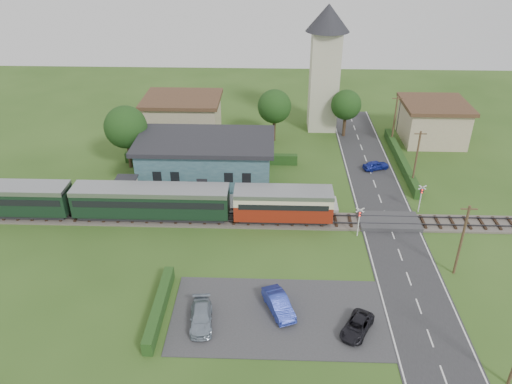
{
  "coord_description": "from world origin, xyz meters",
  "views": [
    {
      "loc": [
        -2.21,
        -41.83,
        28.21
      ],
      "look_at": [
        -3.84,
        4.0,
        2.32
      ],
      "focal_mm": 35.0,
      "sensor_mm": 36.0,
      "label": 1
    }
  ],
  "objects_px": {
    "house_east": "(433,121)",
    "crossing_signal_near": "(359,218)",
    "car_park_dark": "(357,326)",
    "car_park_silver": "(201,317)",
    "pedestrian_near": "(267,197)",
    "house_west": "(183,115)",
    "crossing_signal_far": "(421,195)",
    "equipment_hut": "(127,189)",
    "train": "(121,200)",
    "pedestrian_far": "(131,192)",
    "church_tower": "(325,59)",
    "station_building": "(206,159)",
    "car_on_road": "(376,165)",
    "car_park_blue": "(279,304)"
  },
  "relations": [
    {
      "from": "station_building",
      "to": "car_on_road",
      "type": "xyz_separation_m",
      "value": [
        20.76,
        3.37,
        -2.08
      ]
    },
    {
      "from": "crossing_signal_near",
      "to": "pedestrian_near",
      "type": "bearing_deg",
      "value": 150.25
    },
    {
      "from": "crossing_signal_near",
      "to": "crossing_signal_far",
      "type": "xyz_separation_m",
      "value": [
        7.2,
        4.8,
        0.0
      ]
    },
    {
      "from": "equipment_hut",
      "to": "car_park_dark",
      "type": "height_order",
      "value": "equipment_hut"
    },
    {
      "from": "church_tower",
      "to": "house_west",
      "type": "distance_m",
      "value": 21.55
    },
    {
      "from": "church_tower",
      "to": "car_park_dark",
      "type": "relative_size",
      "value": 4.76
    },
    {
      "from": "train",
      "to": "crossing_signal_far",
      "type": "height_order",
      "value": "train"
    },
    {
      "from": "house_east",
      "to": "pedestrian_far",
      "type": "height_order",
      "value": "house_east"
    },
    {
      "from": "station_building",
      "to": "crossing_signal_near",
      "type": "height_order",
      "value": "station_building"
    },
    {
      "from": "house_west",
      "to": "car_park_blue",
      "type": "xyz_separation_m",
      "value": [
        13.52,
        -36.42,
        -2.03
      ]
    },
    {
      "from": "equipment_hut",
      "to": "car_park_dark",
      "type": "relative_size",
      "value": 0.69
    },
    {
      "from": "station_building",
      "to": "car_on_road",
      "type": "relative_size",
      "value": 4.87
    },
    {
      "from": "crossing_signal_near",
      "to": "crossing_signal_far",
      "type": "relative_size",
      "value": 1.0
    },
    {
      "from": "pedestrian_far",
      "to": "train",
      "type": "bearing_deg",
      "value": 167.91
    },
    {
      "from": "house_east",
      "to": "crossing_signal_near",
      "type": "xyz_separation_m",
      "value": [
        -13.6,
        -24.41,
        -0.66
      ]
    },
    {
      "from": "station_building",
      "to": "train",
      "type": "height_order",
      "value": "station_building"
    },
    {
      "from": "church_tower",
      "to": "pedestrian_far",
      "type": "distance_m",
      "value": 33.29
    },
    {
      "from": "car_park_blue",
      "to": "car_park_dark",
      "type": "xyz_separation_m",
      "value": [
        5.98,
        -2.09,
        -0.17
      ]
    },
    {
      "from": "house_west",
      "to": "car_park_blue",
      "type": "height_order",
      "value": "house_west"
    },
    {
      "from": "station_building",
      "to": "house_east",
      "type": "relative_size",
      "value": 1.82
    },
    {
      "from": "car_park_silver",
      "to": "crossing_signal_near",
      "type": "bearing_deg",
      "value": 36.13
    },
    {
      "from": "church_tower",
      "to": "car_on_road",
      "type": "bearing_deg",
      "value": -67.09
    },
    {
      "from": "equipment_hut",
      "to": "car_park_blue",
      "type": "relative_size",
      "value": 0.61
    },
    {
      "from": "church_tower",
      "to": "crossing_signal_far",
      "type": "height_order",
      "value": "church_tower"
    },
    {
      "from": "car_on_road",
      "to": "car_park_silver",
      "type": "bearing_deg",
      "value": 125.12
    },
    {
      "from": "car_park_dark",
      "to": "car_park_silver",
      "type": "bearing_deg",
      "value": -153.58
    },
    {
      "from": "church_tower",
      "to": "pedestrian_near",
      "type": "xyz_separation_m",
      "value": [
        -7.66,
        -23.23,
        -8.98
      ]
    },
    {
      "from": "station_building",
      "to": "train",
      "type": "bearing_deg",
      "value": -130.8
    },
    {
      "from": "car_park_silver",
      "to": "church_tower",
      "type": "bearing_deg",
      "value": 66.91
    },
    {
      "from": "pedestrian_near",
      "to": "house_east",
      "type": "bearing_deg",
      "value": -154.97
    },
    {
      "from": "house_west",
      "to": "car_on_road",
      "type": "height_order",
      "value": "house_west"
    },
    {
      "from": "house_east",
      "to": "crossing_signal_near",
      "type": "distance_m",
      "value": 27.95
    },
    {
      "from": "equipment_hut",
      "to": "house_west",
      "type": "distance_m",
      "value": 20.05
    },
    {
      "from": "car_park_dark",
      "to": "pedestrian_far",
      "type": "distance_m",
      "value": 28.92
    },
    {
      "from": "equipment_hut",
      "to": "car_park_dark",
      "type": "bearing_deg",
      "value": -39.74
    },
    {
      "from": "house_east",
      "to": "car_park_silver",
      "type": "relative_size",
      "value": 2.1
    },
    {
      "from": "equipment_hut",
      "to": "pedestrian_near",
      "type": "bearing_deg",
      "value": -1.59
    },
    {
      "from": "house_east",
      "to": "pedestrian_near",
      "type": "bearing_deg",
      "value": -139.69
    },
    {
      "from": "train",
      "to": "pedestrian_far",
      "type": "xyz_separation_m",
      "value": [
        0.2,
        3.17,
        -0.78
      ]
    },
    {
      "from": "train",
      "to": "car_on_road",
      "type": "relative_size",
      "value": 13.15
    },
    {
      "from": "crossing_signal_far",
      "to": "car_park_silver",
      "type": "xyz_separation_m",
      "value": [
        -21.1,
        -17.44,
        -1.45
      ]
    },
    {
      "from": "crossing_signal_near",
      "to": "crossing_signal_far",
      "type": "distance_m",
      "value": 8.65
    },
    {
      "from": "church_tower",
      "to": "car_park_blue",
      "type": "bearing_deg",
      "value": -99.33
    },
    {
      "from": "equipment_hut",
      "to": "pedestrian_far",
      "type": "distance_m",
      "value": 0.56
    },
    {
      "from": "pedestrian_near",
      "to": "house_west",
      "type": "bearing_deg",
      "value": -73.9
    },
    {
      "from": "station_building",
      "to": "car_park_silver",
      "type": "height_order",
      "value": "station_building"
    },
    {
      "from": "crossing_signal_near",
      "to": "house_west",
      "type": "bearing_deg",
      "value": 130.11
    },
    {
      "from": "train",
      "to": "car_park_silver",
      "type": "xyz_separation_m",
      "value": [
        10.26,
        -15.05,
        -1.49
      ]
    },
    {
      "from": "equipment_hut",
      "to": "car_on_road",
      "type": "height_order",
      "value": "equipment_hut"
    },
    {
      "from": "train",
      "to": "car_park_dark",
      "type": "distance_m",
      "value": 27.18
    }
  ]
}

